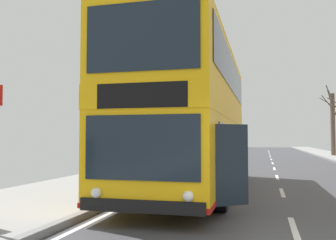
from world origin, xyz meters
name	(u,v)px	position (x,y,z in m)	size (l,w,h in m)	color
double_decker_bus_main	(193,117)	(-2.76, 6.98, 2.39)	(3.29, 10.78, 4.57)	#F4B20F
bare_tree_far_00	(333,122)	(5.74, 32.70, 3.24)	(2.30, 1.89, 6.58)	brown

